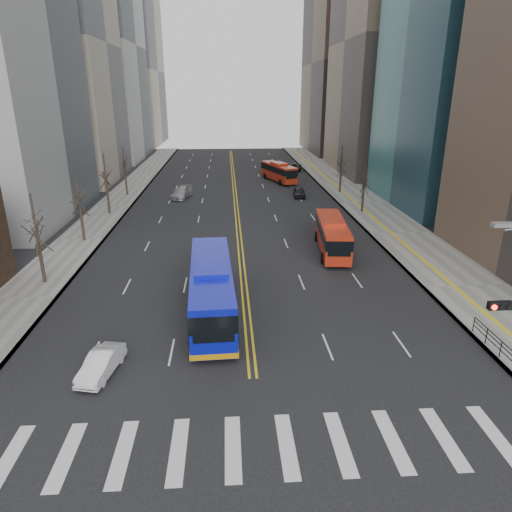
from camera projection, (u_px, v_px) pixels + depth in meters
ground at (260, 447)px, 19.89m from camera, size 220.00×220.00×0.00m
sidewalk_right at (362, 203)px, 63.15m from camera, size 7.00×130.00×0.15m
sidewalk_left at (113, 206)px, 61.09m from camera, size 5.00×130.00×0.15m
crosswalk at (260, 446)px, 19.89m from camera, size 26.70×4.00×0.01m
centerline at (235, 190)px, 71.50m from camera, size 0.55×100.00×0.01m
office_towers at (231, 32)px, 76.04m from camera, size 83.00×134.00×58.00m
pedestrian_railing at (501, 347)px, 26.11m from camera, size 0.06×6.06×1.02m
street_trees at (172, 185)px, 50.22m from camera, size 35.20×47.20×7.60m
blue_bus at (212, 287)px, 31.21m from camera, size 3.43×13.19×3.78m
red_bus_near at (332, 233)px, 43.55m from camera, size 3.43×10.45×3.28m
red_bus_far at (279, 171)px, 77.70m from camera, size 5.37×10.33×3.23m
car_white at (101, 364)px, 24.81m from camera, size 2.09×4.02×1.26m
car_dark_mid at (299, 192)px, 66.59m from camera, size 2.02×4.22×1.39m
car_silver at (182, 193)px, 66.00m from camera, size 3.29×5.53×1.50m
car_dark_far at (295, 167)px, 88.92m from camera, size 3.10×5.03×1.30m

